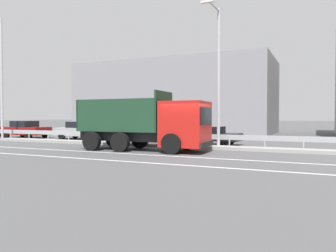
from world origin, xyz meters
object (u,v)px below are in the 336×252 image
parked_car_2 (82,130)px  parked_car_3 (142,132)px  parked_car_4 (207,135)px  street_lamp_1 (218,70)px  street_lamp_0 (0,73)px  median_road_sign (197,128)px  dump_truck (159,127)px  parked_car_1 (25,129)px

parked_car_2 → parked_car_3: size_ratio=1.15×
parked_car_3 → parked_car_4: bearing=82.1°
parked_car_2 → parked_car_3: bearing=84.5°
street_lamp_1 → street_lamp_0: bearing=-179.8°
parked_car_2 → street_lamp_1: bearing=73.2°
median_road_sign → parked_car_2: (-11.28, 3.34, -0.44)m
street_lamp_1 → parked_car_2: 13.53m
median_road_sign → parked_car_4: 2.74m
street_lamp_0 → parked_car_3: street_lamp_0 is taller
median_road_sign → parked_car_3: bearing=151.0°
median_road_sign → parked_car_4: median_road_sign is taller
dump_truck → parked_car_2: dump_truck is taller
median_road_sign → street_lamp_1: (1.27, -0.02, 3.35)m
street_lamp_1 → parked_car_4: size_ratio=1.75×
parked_car_3 → street_lamp_1: bearing=61.0°
parked_car_1 → parked_car_2: bearing=94.2°
parked_car_3 → parked_car_4: 5.09m
median_road_sign → street_lamp_1: size_ratio=0.28×
parked_car_4 → dump_truck: bearing=172.4°
median_road_sign → street_lamp_1: street_lamp_1 is taller
street_lamp_0 → parked_car_1: size_ratio=2.25×
street_lamp_0 → parked_car_3: bearing=15.0°
parked_car_1 → parked_car_2: size_ratio=0.95×
dump_truck → parked_car_3: size_ratio=1.90×
street_lamp_1 → parked_car_1: size_ratio=1.87×
dump_truck → street_lamp_0: size_ratio=0.77×
street_lamp_0 → parked_car_1: street_lamp_0 is taller
street_lamp_1 → parked_car_4: 4.97m
parked_car_1 → parked_car_4: parked_car_1 is taller
dump_truck → parked_car_1: size_ratio=1.73×
street_lamp_0 → parked_car_3: 12.61m
median_road_sign → parked_car_3: size_ratio=0.57×
street_lamp_0 → parked_car_3: (11.32, 3.04, -4.66)m
street_lamp_0 → parked_car_2: bearing=32.4°
dump_truck → parked_car_4: (1.03, 5.11, -0.68)m
street_lamp_0 → street_lamp_1: 17.94m
parked_car_4 → street_lamp_1: bearing=-146.8°
parked_car_1 → parked_car_3: parked_car_1 is taller
dump_truck → parked_car_4: size_ratio=1.61×
parked_car_2 → median_road_sign: bearing=71.7°
parked_car_2 → parked_car_4: parked_car_2 is taller
dump_truck → parked_car_4: dump_truck is taller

